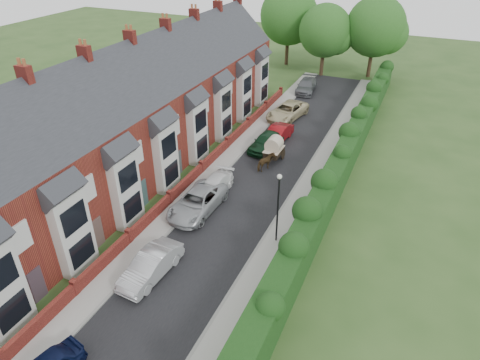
{
  "coord_description": "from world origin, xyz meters",
  "views": [
    {
      "loc": [
        10.13,
        -17.09,
        18.17
      ],
      "look_at": [
        -0.48,
        6.89,
        2.2
      ],
      "focal_mm": 32.0,
      "sensor_mm": 36.0,
      "label": 1
    }
  ],
  "objects_px": {
    "car_white": "(214,187)",
    "car_silver_b": "(197,202)",
    "car_red": "(277,134)",
    "car_beige": "(287,111)",
    "car_green": "(266,141)",
    "car_silver_a": "(151,266)",
    "lamppost": "(278,200)",
    "car_grey": "(306,86)",
    "horse_cart": "(274,147)",
    "horse": "(266,163)"
  },
  "relations": [
    {
      "from": "car_silver_a",
      "to": "car_beige",
      "type": "xyz_separation_m",
      "value": [
        -0.19,
        25.9,
        0.03
      ]
    },
    {
      "from": "horse",
      "to": "horse_cart",
      "type": "height_order",
      "value": "horse_cart"
    },
    {
      "from": "car_silver_b",
      "to": "car_beige",
      "type": "bearing_deg",
      "value": 89.66
    },
    {
      "from": "horse_cart",
      "to": "car_green",
      "type": "bearing_deg",
      "value": 127.86
    },
    {
      "from": "car_white",
      "to": "car_beige",
      "type": "xyz_separation_m",
      "value": [
        0.44,
        16.43,
        0.14
      ]
    },
    {
      "from": "car_grey",
      "to": "horse_cart",
      "type": "bearing_deg",
      "value": -89.03
    },
    {
      "from": "car_grey",
      "to": "car_silver_a",
      "type": "bearing_deg",
      "value": -95.43
    },
    {
      "from": "lamppost",
      "to": "car_red",
      "type": "bearing_deg",
      "value": 109.4
    },
    {
      "from": "car_red",
      "to": "car_grey",
      "type": "relative_size",
      "value": 0.88
    },
    {
      "from": "car_grey",
      "to": "car_red",
      "type": "bearing_deg",
      "value": -91.07
    },
    {
      "from": "car_white",
      "to": "car_grey",
      "type": "relative_size",
      "value": 0.88
    },
    {
      "from": "car_grey",
      "to": "horse_cart",
      "type": "distance_m",
      "value": 18.51
    },
    {
      "from": "lamppost",
      "to": "car_silver_b",
      "type": "xyz_separation_m",
      "value": [
        -6.4,
        1.0,
        -2.52
      ]
    },
    {
      "from": "horse",
      "to": "horse_cart",
      "type": "relative_size",
      "value": 0.55
    },
    {
      "from": "horse",
      "to": "car_grey",
      "type": "bearing_deg",
      "value": -64.06
    },
    {
      "from": "car_beige",
      "to": "car_grey",
      "type": "relative_size",
      "value": 1.12
    },
    {
      "from": "car_silver_b",
      "to": "car_red",
      "type": "xyz_separation_m",
      "value": [
        1.4,
        13.2,
        -0.04
      ]
    },
    {
      "from": "car_silver_a",
      "to": "car_red",
      "type": "height_order",
      "value": "car_silver_a"
    },
    {
      "from": "car_white",
      "to": "car_silver_a",
      "type": "bearing_deg",
      "value": -87.53
    },
    {
      "from": "car_silver_b",
      "to": "car_beige",
      "type": "relative_size",
      "value": 0.98
    },
    {
      "from": "car_white",
      "to": "car_silver_b",
      "type": "bearing_deg",
      "value": -92.62
    },
    {
      "from": "car_silver_a",
      "to": "car_silver_b",
      "type": "xyz_separation_m",
      "value": [
        -0.69,
        6.97,
        0.01
      ]
    },
    {
      "from": "car_red",
      "to": "car_beige",
      "type": "bearing_deg",
      "value": 104.94
    },
    {
      "from": "horse",
      "to": "lamppost",
      "type": "bearing_deg",
      "value": 134.11
    },
    {
      "from": "car_red",
      "to": "horse",
      "type": "height_order",
      "value": "horse"
    },
    {
      "from": "horse_cart",
      "to": "horse",
      "type": "bearing_deg",
      "value": -90.0
    },
    {
      "from": "car_green",
      "to": "car_beige",
      "type": "height_order",
      "value": "car_beige"
    },
    {
      "from": "car_silver_a",
      "to": "car_green",
      "type": "relative_size",
      "value": 1.0
    },
    {
      "from": "car_grey",
      "to": "horse",
      "type": "height_order",
      "value": "car_grey"
    },
    {
      "from": "car_red",
      "to": "car_beige",
      "type": "xyz_separation_m",
      "value": [
        -0.9,
        5.73,
        0.06
      ]
    },
    {
      "from": "car_silver_a",
      "to": "horse_cart",
      "type": "height_order",
      "value": "horse_cart"
    },
    {
      "from": "car_green",
      "to": "horse",
      "type": "xyz_separation_m",
      "value": [
        1.38,
        -3.67,
        -0.05
      ]
    },
    {
      "from": "car_silver_b",
      "to": "car_white",
      "type": "distance_m",
      "value": 2.51
    },
    {
      "from": "car_silver_b",
      "to": "car_grey",
      "type": "relative_size",
      "value": 1.1
    },
    {
      "from": "horse_cart",
      "to": "car_red",
      "type": "bearing_deg",
      "value": 105.18
    },
    {
      "from": "car_beige",
      "to": "lamppost",
      "type": "bearing_deg",
      "value": -63.1
    },
    {
      "from": "car_beige",
      "to": "car_grey",
      "type": "distance_m",
      "value": 8.85
    },
    {
      "from": "car_silver_a",
      "to": "car_silver_b",
      "type": "height_order",
      "value": "car_silver_b"
    },
    {
      "from": "car_white",
      "to": "horse",
      "type": "xyz_separation_m",
      "value": [
        2.37,
        5.02,
        0.08
      ]
    },
    {
      "from": "car_beige",
      "to": "car_silver_b",
      "type": "bearing_deg",
      "value": -81.1
    },
    {
      "from": "car_white",
      "to": "car_beige",
      "type": "bearing_deg",
      "value": 87.13
    },
    {
      "from": "car_white",
      "to": "horse",
      "type": "bearing_deg",
      "value": 63.43
    },
    {
      "from": "car_red",
      "to": "car_beige",
      "type": "distance_m",
      "value": 5.81
    },
    {
      "from": "lamppost",
      "to": "car_red",
      "type": "height_order",
      "value": "lamppost"
    },
    {
      "from": "car_silver_b",
      "to": "car_white",
      "type": "height_order",
      "value": "car_silver_b"
    },
    {
      "from": "car_silver_a",
      "to": "car_green",
      "type": "bearing_deg",
      "value": 92.75
    },
    {
      "from": "car_silver_a",
      "to": "car_beige",
      "type": "height_order",
      "value": "car_beige"
    },
    {
      "from": "car_silver_b",
      "to": "car_red",
      "type": "bearing_deg",
      "value": 85.11
    },
    {
      "from": "car_green",
      "to": "horse",
      "type": "relative_size",
      "value": 2.65
    },
    {
      "from": "car_silver_a",
      "to": "horse_cart",
      "type": "xyz_separation_m",
      "value": [
        1.74,
        16.4,
        0.54
      ]
    }
  ]
}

